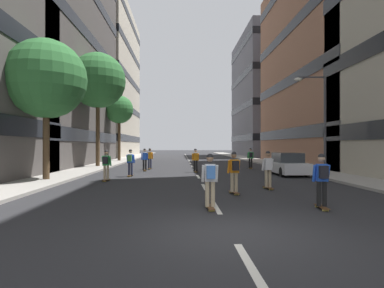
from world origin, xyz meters
name	(u,v)px	position (x,y,z in m)	size (l,w,h in m)	color
ground_plane	(190,163)	(0.00, 29.30, 0.00)	(175.79, 175.79, 0.00)	#28282B
sidewalk_left	(121,161)	(-8.68, 32.96, 0.07)	(2.68, 80.57, 0.14)	#9E9991
sidewalk_right	(256,160)	(8.68, 32.96, 0.07)	(2.68, 80.57, 0.14)	#9E9991
lane_markings	(190,162)	(0.00, 30.50, 0.00)	(0.16, 67.20, 0.01)	silver
building_left_mid	(31,20)	(-16.26, 25.14, 14.65)	(12.59, 23.09, 29.12)	#4C4744
building_left_far	(97,83)	(-16.26, 50.52, 13.34)	(12.59, 24.03, 26.50)	#BCB29E
building_right_mid	(346,61)	(16.26, 25.14, 10.83)	(12.59, 21.81, 21.48)	#9E6B51
building_right_far	(274,96)	(16.26, 50.52, 11.09)	(12.59, 19.78, 22.00)	slate
parked_car_near	(287,165)	(6.15, 13.97, 0.70)	(1.82, 4.40, 1.52)	silver
street_tree_near	(46,79)	(-8.68, 10.64, 5.74)	(4.43, 4.43, 7.84)	#4C3823
street_tree_mid	(98,81)	(-8.68, 21.80, 7.93)	(5.03, 5.03, 10.34)	#4C3823
street_tree_far	(119,110)	(-8.68, 31.99, 6.38)	(3.46, 3.46, 8.03)	#4C3823
streetlamp_right	(319,113)	(8.05, 13.16, 4.14)	(2.13, 0.30, 6.50)	#3F3F44
skater_0	(150,158)	(-3.72, 19.43, 0.98)	(0.55, 0.92, 1.78)	brown
skater_1	(234,170)	(1.08, 5.72, 1.02)	(0.56, 0.92, 1.78)	brown
skater_2	(210,178)	(-0.23, 2.61, 1.02)	(0.54, 0.91, 1.78)	brown
skater_3	(145,159)	(-3.95, 17.60, 0.98)	(0.57, 0.92, 1.78)	brown
skater_4	(268,168)	(2.90, 7.12, 0.98)	(0.56, 0.92, 1.78)	brown
skater_5	(130,161)	(-4.40, 13.28, 1.02)	(0.56, 0.92, 1.78)	brown
skater_6	(195,159)	(-0.01, 16.32, 0.98)	(0.55, 0.91, 1.78)	brown
skater_7	(106,163)	(-5.35, 10.65, 1.02)	(0.55, 0.92, 1.78)	brown
skater_8	(322,177)	(3.34, 2.52, 1.02)	(0.55, 0.91, 1.78)	brown
skater_9	(251,157)	(4.93, 19.71, 1.02)	(0.54, 0.91, 1.78)	brown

